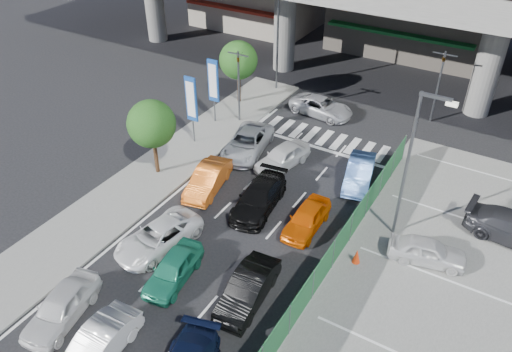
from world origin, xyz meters
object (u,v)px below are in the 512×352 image
Objects in this scene: signboard_near at (191,101)px; taxi_orange_left at (208,179)px; sedan_white_mid_left at (158,237)px; crossing_wagon_silver at (321,107)px; street_lamp_right at (413,156)px; hatch_black_mid_right at (248,289)px; street_lamp_left at (280,31)px; traffic_cone at (357,256)px; wagon_silver_front_left at (247,143)px; sedan_white_front_mid at (283,157)px; tree_near at (152,124)px; van_white_back_left at (61,306)px; taxi_orange_right at (307,218)px; kei_truck_front_right at (359,173)px; tree_far at (238,60)px; sedan_black_mid at (259,198)px; traffic_light_left at (238,70)px; parked_sedan_white at (428,251)px; traffic_light_right at (442,69)px; hatch_white_back_mid at (97,347)px; signboard_far at (213,83)px; taxi_teal_mid at (173,269)px.

signboard_near reaches higher than taxi_orange_left.
crossing_wagon_silver is (1.08, 16.90, -0.00)m from sedan_white_mid_left.
street_lamp_right reaches higher than hatch_black_mid_right.
hatch_black_mid_right is 1.00× the size of taxi_orange_left.
traffic_cone is (12.48, -15.05, -4.32)m from street_lamp_left.
wagon_silver_front_left is 1.23× the size of sedan_white_front_mid.
van_white_back_left is at bearing -71.00° from tree_near.
sedan_white_front_mid reaches higher than taxi_orange_right.
crossing_wagon_silver is at bearing 116.44° from kei_truck_front_right.
street_lamp_left reaches higher than van_white_back_left.
sedan_white_mid_left is at bearing -94.23° from taxi_orange_left.
van_white_back_left is 0.97× the size of kei_truck_front_right.
tree_far is at bearing 108.84° from crossing_wagon_silver.
sedan_white_front_mid is at bearing 4.73° from signboard_near.
wagon_silver_front_left and sedan_white_front_mid have the same top height.
signboard_near is 1.25× the size of taxi_orange_right.
sedan_black_mid is at bearing -52.89° from tree_far.
street_lamp_left is at bearing 91.20° from traffic_light_left.
sedan_black_mid is at bearing -65.42° from street_lamp_left.
sedan_black_mid is (-2.91, 5.91, 0.00)m from hatch_black_mid_right.
tree_near reaches higher than parked_sedan_white.
taxi_orange_left is at bearing -121.05° from traffic_light_right.
sedan_black_mid is 6.35m from kei_truck_front_right.
tree_far is (-14.97, 8.50, -1.38)m from street_lamp_right.
taxi_orange_right is 1.03× the size of parked_sedan_white.
tree_far is at bearing 104.42° from hatch_white_back_mid.
signboard_far is 1.28× the size of parked_sedan_white.
hatch_black_mid_right is at bearing -57.94° from sedan_white_front_mid.
kei_truck_front_right is at bearing -40.67° from street_lamp_left.
taxi_orange_right is at bearing 161.09° from traffic_cone.
street_lamp_left reaches higher than hatch_white_back_mid.
taxi_orange_left is (2.92, -13.79, -4.08)m from street_lamp_left.
signboard_near is at bearing -178.59° from wagon_silver_front_left.
parked_sedan_white is at bearing 30.49° from van_white_back_left.
sedan_black_mid is at bearing -110.51° from traffic_light_right.
street_lamp_left reaches higher than traffic_light_right.
signboard_far is at bearing 158.38° from kei_truck_front_right.
taxi_orange_right is (3.61, 11.23, -0.04)m from hatch_white_back_mid.
parked_sedan_white is (16.02, 0.76, -2.70)m from tree_near.
parked_sedan_white reaches higher than taxi_orange_right.
street_lamp_left is 1.91× the size of hatch_black_mid_right.
signboard_near is (-0.87, -10.01, -1.71)m from street_lamp_left.
traffic_cone is (13.95, -11.55, -2.94)m from tree_far.
sedan_white_mid_left is at bearing 103.89° from parked_sedan_white.
taxi_orange_right is (9.17, -7.96, -3.29)m from traffic_light_left.
signboard_near is 9.97m from crossing_wagon_silver.
hatch_white_back_mid is at bearing -69.05° from signboard_far.
taxi_teal_mid is (-6.22, -21.34, -3.29)m from traffic_light_right.
street_lamp_right is at bearing -25.63° from wagon_silver_front_left.
traffic_light_right is 15.53m from taxi_orange_right.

